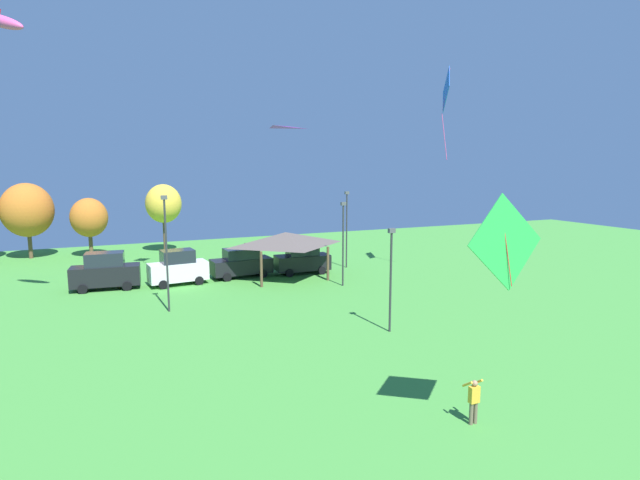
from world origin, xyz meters
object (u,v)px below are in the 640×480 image
parked_car_rightmost_in_row (302,259)px  kite_flying_5 (505,242)px  kite_flying_4 (269,143)px  parked_car_third_from_left (241,263)px  light_post_2 (347,225)px  treeline_tree_2 (89,218)px  person_standing_mid_field (474,399)px  park_pavilion (286,239)px  parked_car_second_from_left (178,268)px  treeline_tree_1 (27,210)px  light_post_1 (166,248)px  treeline_tree_3 (164,204)px  kite_flying_6 (446,92)px  light_post_3 (343,239)px  light_post_0 (391,273)px

parked_car_rightmost_in_row → kite_flying_5: bearing=-93.9°
kite_flying_4 → parked_car_third_from_left: bearing=113.4°
parked_car_third_from_left → light_post_2: 9.59m
kite_flying_4 → treeline_tree_2: (-12.42, 17.69, -6.52)m
treeline_tree_2 → person_standing_mid_field: bearing=-72.6°
parked_car_rightmost_in_row → park_pavilion: bearing=-147.0°
kite_flying_5 → park_pavilion: bearing=85.8°
kite_flying_4 → parked_car_second_from_left: bearing=157.1°
kite_flying_5 → treeline_tree_1: size_ratio=0.41×
light_post_1 → light_post_2: 17.36m
treeline_tree_2 → kite_flying_4: bearing=-54.9°
kite_flying_5 → kite_flying_4: bearing=89.8°
light_post_1 → treeline_tree_3: (2.26, 21.73, 1.00)m
kite_flying_6 → light_post_2: size_ratio=1.08×
light_post_1 → light_post_3: bearing=7.7°
kite_flying_6 → light_post_0: size_ratio=1.28×
kite_flying_5 → light_post_2: 27.76m
park_pavilion → treeline_tree_1: bearing=138.1°
person_standing_mid_field → treeline_tree_2: (-12.46, 39.68, 2.88)m
light_post_1 → light_post_3: (12.47, 1.68, -0.44)m
parked_car_third_from_left → light_post_3: bearing=-46.9°
kite_flying_4 → light_post_0: 14.73m
parked_car_third_from_left → kite_flying_6: bearing=-24.0°
parked_car_second_from_left → light_post_1: light_post_1 is taller
park_pavilion → light_post_1: (-9.54, -5.84, 0.82)m
parked_car_rightmost_in_row → treeline_tree_2: bearing=140.6°
light_post_0 → parked_car_third_from_left: bearing=103.7°
person_standing_mid_field → treeline_tree_1: bearing=81.0°
person_standing_mid_field → kite_flying_4: kite_flying_4 is taller
parked_car_rightmost_in_row → parked_car_third_from_left: bearing=176.8°
light_post_2 → kite_flying_6: bearing=-45.3°
kite_flying_6 → light_post_0: (-10.95, -10.33, -11.14)m
person_standing_mid_field → light_post_0: size_ratio=0.29×
light_post_2 → treeline_tree_3: size_ratio=0.95×
park_pavilion → light_post_3: bearing=-54.9°
person_standing_mid_field → parked_car_second_from_left: parked_car_second_from_left is taller
parked_car_second_from_left → parked_car_third_from_left: parked_car_second_from_left is taller
parked_car_third_from_left → kite_flying_4: bearing=-70.0°
kite_flying_4 → kite_flying_5: kite_flying_4 is taller
light_post_1 → light_post_2: (15.66, 7.49, -0.23)m
light_post_1 → treeline_tree_3: light_post_1 is taller
treeline_tree_2 → treeline_tree_3: 6.95m
kite_flying_6 → light_post_1: 23.70m
kite_flying_4 → light_post_3: (4.66, -2.51, -6.84)m
parked_car_second_from_left → light_post_0: (8.77, -15.30, 1.89)m
kite_flying_6 → treeline_tree_3: size_ratio=1.03×
parked_car_rightmost_in_row → light_post_2: light_post_2 is taller
kite_flying_5 → light_post_1: (-7.74, 18.97, -2.54)m
person_standing_mid_field → light_post_1: (-7.86, 17.81, 3.01)m
light_post_3 → light_post_0: bearing=-102.2°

